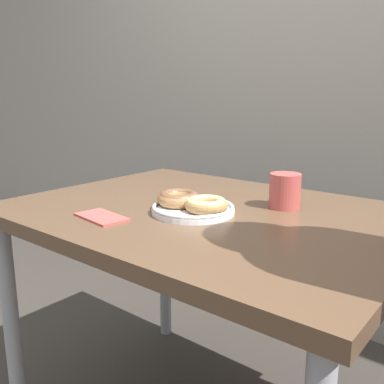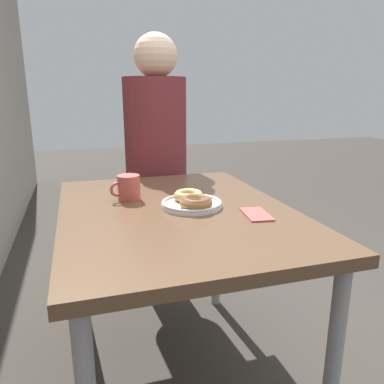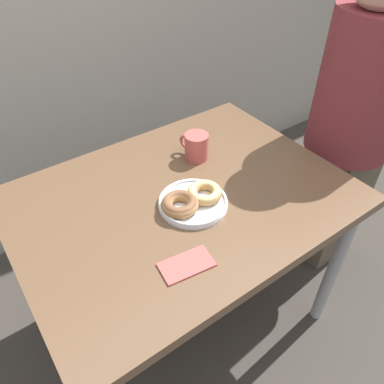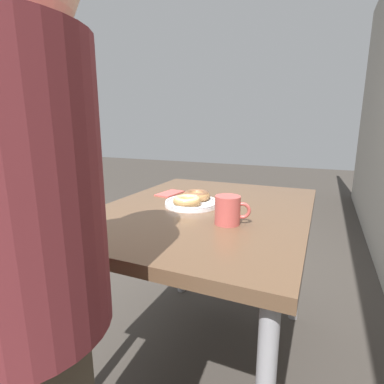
{
  "view_description": "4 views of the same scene",
  "coord_description": "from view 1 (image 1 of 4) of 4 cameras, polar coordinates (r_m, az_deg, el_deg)",
  "views": [
    {
      "loc": [
        0.72,
        -0.75,
        1.08
      ],
      "look_at": [
        -0.0,
        0.14,
        0.82
      ],
      "focal_mm": 40.0,
      "sensor_mm": 36.0,
      "label": 1
    },
    {
      "loc": [
        -1.3,
        0.54,
        1.18
      ],
      "look_at": [
        -0.0,
        0.14,
        0.82
      ],
      "focal_mm": 35.0,
      "sensor_mm": 36.0,
      "label": 2
    },
    {
      "loc": [
        -0.53,
        -0.59,
        1.61
      ],
      "look_at": [
        -0.0,
        0.14,
        0.82
      ],
      "focal_mm": 35.0,
      "sensor_mm": 36.0,
      "label": 3
    },
    {
      "loc": [
        1.15,
        0.65,
        1.11
      ],
      "look_at": [
        -0.0,
        0.14,
        0.82
      ],
      "focal_mm": 28.0,
      "sensor_mm": 36.0,
      "label": 4
    }
  ],
  "objects": [
    {
      "name": "dining_table",
      "position": [
        1.26,
        1.94,
        -5.74
      ],
      "size": [
        1.13,
        0.84,
        0.76
      ],
      "color": "brown",
      "rests_on": "ground_plane"
    },
    {
      "name": "wall_back",
      "position": [
        2.02,
        18.9,
        18.45
      ],
      "size": [
        8.0,
        0.05,
        2.6
      ],
      "color": "#9E998E",
      "rests_on": "ground_plane"
    },
    {
      "name": "napkin",
      "position": [
        1.17,
        -11.97,
        -3.27
      ],
      "size": [
        0.16,
        0.1,
        0.01
      ],
      "color": "#BC4C47",
      "rests_on": "dining_table"
    },
    {
      "name": "coffee_mug",
      "position": [
        1.27,
        12.31,
        0.23
      ],
      "size": [
        0.09,
        0.12,
        0.1
      ],
      "color": "#B74C47",
      "rests_on": "dining_table"
    },
    {
      "name": "donut_plate",
      "position": [
        1.19,
        -0.07,
        -1.63
      ],
      "size": [
        0.25,
        0.23,
        0.05
      ],
      "color": "white",
      "rests_on": "dining_table"
    }
  ]
}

